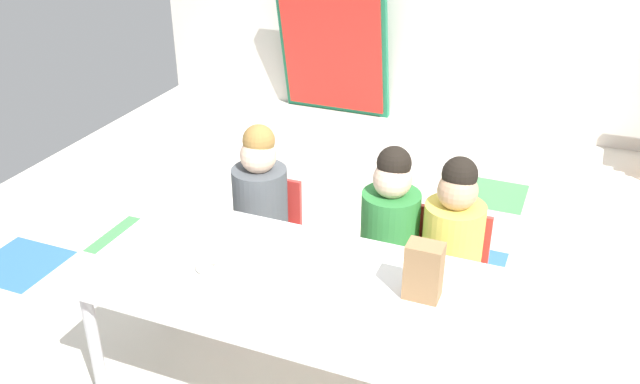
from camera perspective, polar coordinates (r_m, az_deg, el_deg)
ground_plane at (r=3.56m, az=3.09°, el=-8.52°), size 5.26×4.97×0.02m
craft_table at (r=2.64m, az=-2.24°, el=-8.16°), size 1.60×0.76×0.60m
seated_child_near_camera at (r=3.26m, az=-4.92°, el=-0.50°), size 0.32×0.31×0.92m
seated_child_middle_seat at (r=3.05m, az=5.89°, el=-2.65°), size 0.32×0.31×0.92m
seated_child_far_right at (r=3.00m, az=11.01°, el=-3.63°), size 0.32×0.31×0.92m
folded_activity_table at (r=5.60m, az=1.10°, el=11.61°), size 0.90×0.29×1.09m
paper_bag_brown at (r=2.48m, az=8.61°, el=-6.52°), size 0.13×0.09×0.22m
paper_plate_near_edge at (r=2.68m, az=-9.22°, el=-6.42°), size 0.18×0.18×0.01m
paper_plate_center_table at (r=2.58m, az=1.71°, el=-7.48°), size 0.18×0.18×0.01m
donut_powdered_on_plate at (r=2.67m, az=-9.25°, el=-6.10°), size 0.10×0.10×0.03m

